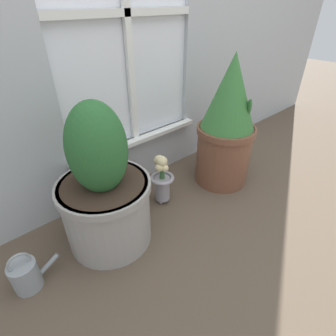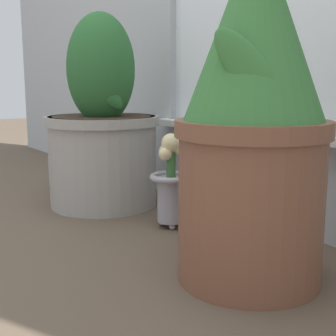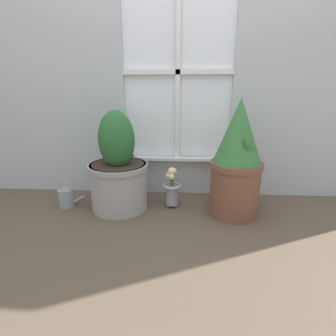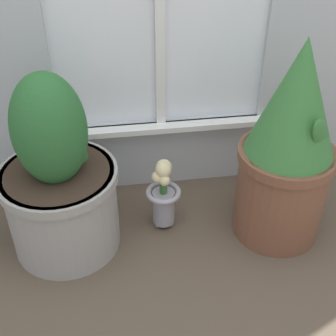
{
  "view_description": "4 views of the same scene",
  "coord_description": "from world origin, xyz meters",
  "views": [
    {
      "loc": [
        -0.81,
        -0.67,
        1.02
      ],
      "look_at": [
        -0.01,
        0.23,
        0.24
      ],
      "focal_mm": 28.0,
      "sensor_mm": 36.0,
      "label": 1
    },
    {
      "loc": [
        1.15,
        -0.59,
        0.46
      ],
      "look_at": [
        0.04,
        0.2,
        0.21
      ],
      "focal_mm": 50.0,
      "sensor_mm": 36.0,
      "label": 2
    },
    {
      "loc": [
        0.06,
        -1.53,
        0.85
      ],
      "look_at": [
        -0.05,
        0.23,
        0.31
      ],
      "focal_mm": 28.0,
      "sensor_mm": 36.0,
      "label": 3
    },
    {
      "loc": [
        -0.21,
        -1.12,
        1.32
      ],
      "look_at": [
        -0.02,
        0.21,
        0.32
      ],
      "focal_mm": 50.0,
      "sensor_mm": 36.0,
      "label": 4
    }
  ],
  "objects": [
    {
      "name": "potted_plant_left",
      "position": [
        -0.41,
        0.21,
        0.28
      ],
      "size": [
        0.42,
        0.42,
        0.71
      ],
      "color": "#9E9993",
      "rests_on": "ground_plane"
    },
    {
      "name": "potted_plant_right",
      "position": [
        0.41,
        0.17,
        0.38
      ],
      "size": [
        0.35,
        0.35,
        0.79
      ],
      "color": "brown",
      "rests_on": "ground_plane"
    },
    {
      "name": "flower_vase",
      "position": [
        -0.03,
        0.26,
        0.15
      ],
      "size": [
        0.14,
        0.14,
        0.3
      ],
      "color": "#99939E",
      "rests_on": "ground_plane"
    },
    {
      "name": "ground_plane",
      "position": [
        0.0,
        0.0,
        0.0
      ],
      "size": [
        10.0,
        10.0,
        0.0
      ],
      "primitive_type": "plane",
      "color": "brown"
    }
  ]
}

